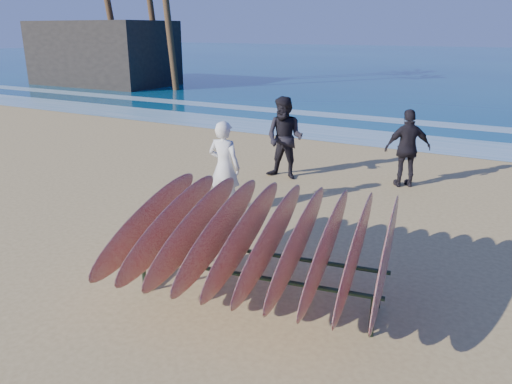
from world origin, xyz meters
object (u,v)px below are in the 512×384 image
Objects in this scene: person_dark_b at (408,148)px; person_dark_a at (285,138)px; person_white at (224,167)px; building at (103,53)px; surfboard_rack at (258,236)px.

person_dark_a is at bearing -15.82° from person_dark_b.
person_white is 0.93× the size of person_dark_a.
person_dark_b is at bearing -29.96° from building.
person_white is 0.21× the size of building.
person_dark_a reaches higher than person_dark_b.
person_white is 1.02× the size of person_dark_b.
building reaches higher than surfboard_rack.
person_white is at bearing 20.59° from person_dark_b.
surfboard_rack is 5.89m from person_dark_b.
surfboard_rack is 3.33m from person_white.
person_dark_a is 1.11× the size of person_dark_b.
building is (-21.00, 18.24, 1.01)m from surfboard_rack.
person_dark_a is at bearing 103.41° from surfboard_rack.
person_dark_b is 0.20× the size of building.
person_dark_b is 24.81m from building.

